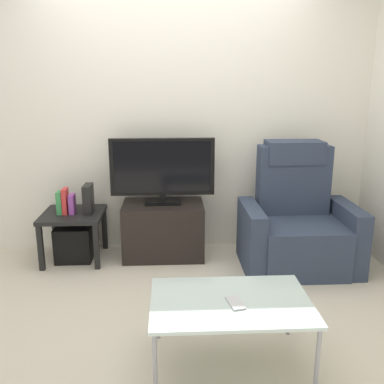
% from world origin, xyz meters
% --- Properties ---
extents(ground_plane, '(6.40, 6.40, 0.00)m').
position_xyz_m(ground_plane, '(0.00, 0.00, 0.00)').
color(ground_plane, beige).
extents(wall_back, '(6.40, 0.06, 2.60)m').
position_xyz_m(wall_back, '(0.00, 1.13, 1.30)').
color(wall_back, silver).
rests_on(wall_back, ground).
extents(tv_stand, '(0.74, 0.47, 0.51)m').
position_xyz_m(tv_stand, '(-0.11, 0.83, 0.25)').
color(tv_stand, black).
rests_on(tv_stand, ground).
extents(television, '(0.94, 0.20, 0.60)m').
position_xyz_m(television, '(-0.11, 0.85, 0.82)').
color(television, black).
rests_on(television, tv_stand).
extents(recliner_armchair, '(0.98, 0.78, 1.08)m').
position_xyz_m(recliner_armchair, '(1.07, 0.58, 0.37)').
color(recliner_armchair, '#2D384C').
rests_on(recliner_armchair, ground).
extents(side_table, '(0.54, 0.54, 0.44)m').
position_xyz_m(side_table, '(-0.93, 0.79, 0.38)').
color(side_table, black).
rests_on(side_table, ground).
extents(subwoofer_box, '(0.32, 0.32, 0.32)m').
position_xyz_m(subwoofer_box, '(-0.93, 0.79, 0.16)').
color(subwoofer_box, black).
rests_on(subwoofer_box, ground).
extents(book_leftmost, '(0.05, 0.11, 0.20)m').
position_xyz_m(book_leftmost, '(-1.03, 0.77, 0.55)').
color(book_leftmost, '#388C4C').
rests_on(book_leftmost, side_table).
extents(book_middle, '(0.04, 0.12, 0.23)m').
position_xyz_m(book_middle, '(-0.98, 0.77, 0.56)').
color(book_middle, red).
rests_on(book_middle, side_table).
extents(book_rightmost, '(0.04, 0.12, 0.17)m').
position_xyz_m(book_rightmost, '(-0.92, 0.77, 0.53)').
color(book_rightmost, purple).
rests_on(book_rightmost, side_table).
extents(game_console, '(0.07, 0.20, 0.25)m').
position_xyz_m(game_console, '(-0.78, 0.80, 0.57)').
color(game_console, black).
rests_on(game_console, side_table).
extents(coffee_table, '(0.90, 0.60, 0.40)m').
position_xyz_m(coffee_table, '(0.29, -0.78, 0.38)').
color(coffee_table, '#B2C6C1').
rests_on(coffee_table, ground).
extents(cell_phone, '(0.10, 0.16, 0.01)m').
position_xyz_m(cell_phone, '(0.31, -0.82, 0.41)').
color(cell_phone, '#B7B7BC').
rests_on(cell_phone, coffee_table).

